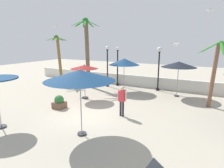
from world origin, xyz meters
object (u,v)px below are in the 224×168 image
Objects in this scene: patio_umbrella_4 at (80,76)px; palm_tree_1 at (87,45)px; lamp_post_0 at (107,64)px; lamp_post_2 at (159,61)px; patio_umbrella_5 at (124,62)px; palm_tree_2 at (59,53)px; guest_0 at (122,98)px; seagull_1 at (56,26)px; patio_umbrella_2 at (179,65)px; lamp_post_3 at (118,63)px; planter at (59,102)px; seagull_2 at (211,11)px; palm_tree_0 at (216,65)px; patio_umbrella_0 at (84,67)px; seagull_0 at (176,44)px.

palm_tree_1 reaches higher than patio_umbrella_4.
lamp_post_0 is 1.00× the size of lamp_post_2.
patio_umbrella_5 is 2.33m from lamp_post_0.
patio_umbrella_4 is at bearing -66.84° from lamp_post_0.
palm_tree_2 reaches higher than guest_0.
palm_tree_1 reaches higher than seagull_1.
patio_umbrella_4 is (-2.55, -8.71, 0.27)m from patio_umbrella_2.
patio_umbrella_2 is at bearing 3.68° from palm_tree_1.
planter is (-0.25, -7.66, -1.76)m from lamp_post_3.
palm_tree_0 is at bearing 72.15° from seagull_2.
patio_umbrella_0 is at bearing 88.01° from planter.
palm_tree_1 reaches higher than seagull_2.
seagull_1 is at bearing -137.81° from palm_tree_1.
seagull_1 reaches higher than lamp_post_3.
patio_umbrella_4 is at bearing -125.28° from palm_tree_0.
patio_umbrella_5 is at bearing 114.19° from guest_0.
lamp_post_3 is at bearing 108.13° from patio_umbrella_4.
lamp_post_0 is at bearing 37.20° from seagull_1.
lamp_post_3 is 9.65m from seagull_2.
lamp_post_3 is 2.84× the size of seagull_1.
patio_umbrella_0 is at bearing 124.93° from patio_umbrella_4.
patio_umbrella_0 is 0.68× the size of lamp_post_2.
lamp_post_0 is at bearing 96.64° from patio_umbrella_0.
seagull_0 is at bearing -82.12° from patio_umbrella_2.
seagull_0 is (8.86, -5.20, 0.23)m from palm_tree_1.
lamp_post_2 is at bearing 60.89° from planter.
patio_umbrella_2 is at bearing 97.88° from seagull_0.
lamp_post_2 is (4.63, 0.72, 0.45)m from lamp_post_0.
patio_umbrella_4 is 0.83× the size of lamp_post_0.
guest_0 reaches higher than planter.
palm_tree_1 is 1.67× the size of lamp_post_0.
patio_umbrella_5 is 3.06× the size of seagull_0.
patio_umbrella_5 is 3.96m from palm_tree_1.
seagull_2 is at bearing -10.66° from palm_tree_2.
lamp_post_3 is at bearing 161.41° from palm_tree_0.
guest_0 is at bearing -53.88° from lamp_post_0.
seagull_0 reaches higher than lamp_post_2.
seagull_1 is (1.46, -1.60, 2.42)m from palm_tree_2.
seagull_2 is (6.32, -2.73, 3.29)m from patio_umbrella_5.
patio_umbrella_4 is at bearing -94.20° from lamp_post_2.
patio_umbrella_4 is at bearing -32.83° from planter.
lamp_post_0 is (-0.49, 4.24, -0.23)m from patio_umbrella_0.
patio_umbrella_5 is (-4.33, -0.44, 0.03)m from patio_umbrella_2.
patio_umbrella_5 is 0.75× the size of lamp_post_0.
palm_tree_0 is at bearing -5.71° from palm_tree_1.
lamp_post_3 is 9.76m from seagull_0.
palm_tree_1 is at bearing 2.21° from palm_tree_2.
patio_umbrella_0 is at bearing 154.29° from guest_0.
patio_umbrella_4 reaches higher than patio_umbrella_0.
planter is (-0.09, -2.63, -1.94)m from patio_umbrella_0.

